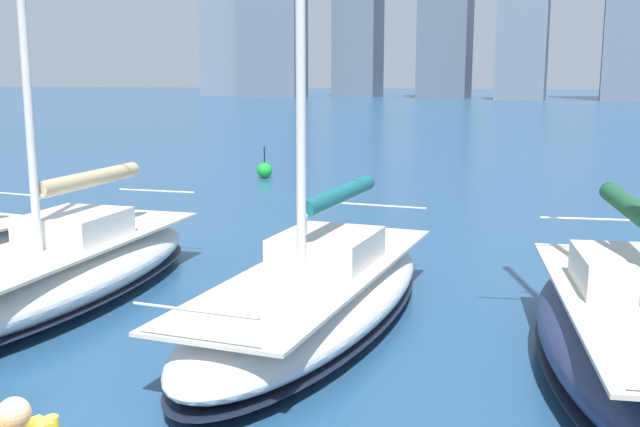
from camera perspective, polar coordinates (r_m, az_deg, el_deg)
The scene contains 5 objects.
city_skyline at distance 164.31m, azimuth 15.23°, elevation 14.99°, with size 165.26×24.94×52.66m.
sailboat_forest at distance 11.94m, azimuth 23.01°, elevation -8.51°, with size 3.99×8.39×12.42m.
sailboat_teal at distance 13.52m, azimuth -0.22°, elevation -6.02°, with size 3.06×9.30×11.78m.
sailboat_tan at distance 15.92m, azimuth -19.03°, elevation -3.90°, with size 3.28×9.20×12.44m.
channel_buoy at distance 33.55m, azimuth -4.24°, elevation 3.31°, with size 0.70×0.70×1.40m.
Camera 1 is at (-4.19, 4.50, 4.44)m, focal length 42.00 mm.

